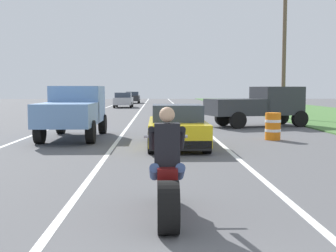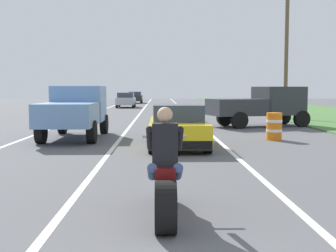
{
  "view_description": "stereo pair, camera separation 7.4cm",
  "coord_description": "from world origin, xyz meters",
  "px_view_note": "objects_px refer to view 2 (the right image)",
  "views": [
    {
      "loc": [
        -0.4,
        -2.41,
        1.87
      ],
      "look_at": [
        -0.12,
        7.82,
        1.0
      ],
      "focal_mm": 46.75,
      "sensor_mm": 36.0,
      "label": 1
    },
    {
      "loc": [
        -0.33,
        -2.42,
        1.87
      ],
      "look_at": [
        -0.12,
        7.82,
        1.0
      ],
      "focal_mm": 46.75,
      "sensor_mm": 36.0,
      "label": 2
    }
  ],
  "objects_px": {
    "construction_barrel_nearest": "(274,126)",
    "distant_car_far_ahead": "(126,100)",
    "sports_car_yellow": "(178,127)",
    "distant_car_further_ahead": "(135,97)",
    "pickup_truck_left_lane_light_blue": "(75,109)",
    "pickup_truck_right_shoulder_dark_grey": "(262,104)",
    "motorcycle_with_rider": "(165,179)"
  },
  "relations": [
    {
      "from": "construction_barrel_nearest",
      "to": "distant_car_far_ahead",
      "type": "bearing_deg",
      "value": 105.01
    },
    {
      "from": "sports_car_yellow",
      "to": "distant_car_further_ahead",
      "type": "height_order",
      "value": "distant_car_further_ahead"
    },
    {
      "from": "pickup_truck_left_lane_light_blue",
      "to": "sports_car_yellow",
      "type": "bearing_deg",
      "value": -33.05
    },
    {
      "from": "pickup_truck_left_lane_light_blue",
      "to": "construction_barrel_nearest",
      "type": "bearing_deg",
      "value": -5.46
    },
    {
      "from": "pickup_truck_left_lane_light_blue",
      "to": "pickup_truck_right_shoulder_dark_grey",
      "type": "relative_size",
      "value": 0.93
    },
    {
      "from": "motorcycle_with_rider",
      "to": "distant_car_far_ahead",
      "type": "distance_m",
      "value": 38.15
    },
    {
      "from": "motorcycle_with_rider",
      "to": "distant_car_further_ahead",
      "type": "bearing_deg",
      "value": 93.6
    },
    {
      "from": "motorcycle_with_rider",
      "to": "sports_car_yellow",
      "type": "height_order",
      "value": "motorcycle_with_rider"
    },
    {
      "from": "sports_car_yellow",
      "to": "construction_barrel_nearest",
      "type": "bearing_deg",
      "value": 25.94
    },
    {
      "from": "pickup_truck_right_shoulder_dark_grey",
      "to": "distant_car_further_ahead",
      "type": "bearing_deg",
      "value": 103.0
    },
    {
      "from": "sports_car_yellow",
      "to": "construction_barrel_nearest",
      "type": "height_order",
      "value": "sports_car_yellow"
    },
    {
      "from": "distant_car_further_ahead",
      "to": "construction_barrel_nearest",
      "type": "bearing_deg",
      "value": -79.95
    },
    {
      "from": "sports_car_yellow",
      "to": "pickup_truck_left_lane_light_blue",
      "type": "relative_size",
      "value": 0.9
    },
    {
      "from": "construction_barrel_nearest",
      "to": "motorcycle_with_rider",
      "type": "bearing_deg",
      "value": -112.97
    },
    {
      "from": "sports_car_yellow",
      "to": "distant_car_further_ahead",
      "type": "xyz_separation_m",
      "value": [
        -3.75,
        43.3,
        0.14
      ]
    },
    {
      "from": "motorcycle_with_rider",
      "to": "pickup_truck_right_shoulder_dark_grey",
      "type": "height_order",
      "value": "pickup_truck_right_shoulder_dark_grey"
    },
    {
      "from": "pickup_truck_left_lane_light_blue",
      "to": "distant_car_far_ahead",
      "type": "height_order",
      "value": "pickup_truck_left_lane_light_blue"
    },
    {
      "from": "distant_car_far_ahead",
      "to": "distant_car_further_ahead",
      "type": "height_order",
      "value": "same"
    },
    {
      "from": "sports_car_yellow",
      "to": "construction_barrel_nearest",
      "type": "relative_size",
      "value": 4.3
    },
    {
      "from": "construction_barrel_nearest",
      "to": "pickup_truck_right_shoulder_dark_grey",
      "type": "bearing_deg",
      "value": 81.23
    },
    {
      "from": "sports_car_yellow",
      "to": "construction_barrel_nearest",
      "type": "distance_m",
      "value": 4.02
    },
    {
      "from": "pickup_truck_left_lane_light_blue",
      "to": "distant_car_far_ahead",
      "type": "relative_size",
      "value": 1.2
    },
    {
      "from": "pickup_truck_left_lane_light_blue",
      "to": "pickup_truck_right_shoulder_dark_grey",
      "type": "height_order",
      "value": "same"
    },
    {
      "from": "pickup_truck_left_lane_light_blue",
      "to": "construction_barrel_nearest",
      "type": "distance_m",
      "value": 7.46
    },
    {
      "from": "construction_barrel_nearest",
      "to": "distant_car_further_ahead",
      "type": "bearing_deg",
      "value": 100.05
    },
    {
      "from": "distant_car_further_ahead",
      "to": "pickup_truck_left_lane_light_blue",
      "type": "bearing_deg",
      "value": -90.06
    },
    {
      "from": "sports_car_yellow",
      "to": "construction_barrel_nearest",
      "type": "xyz_separation_m",
      "value": [
        3.61,
        1.76,
        -0.13
      ]
    },
    {
      "from": "pickup_truck_right_shoulder_dark_grey",
      "to": "distant_car_far_ahead",
      "type": "distance_m",
      "value": 23.99
    },
    {
      "from": "pickup_truck_right_shoulder_dark_grey",
      "to": "distant_car_far_ahead",
      "type": "height_order",
      "value": "pickup_truck_right_shoulder_dark_grey"
    },
    {
      "from": "motorcycle_with_rider",
      "to": "distant_car_far_ahead",
      "type": "xyz_separation_m",
      "value": [
        -3.44,
        37.99,
        0.18
      ]
    },
    {
      "from": "sports_car_yellow",
      "to": "pickup_truck_left_lane_light_blue",
      "type": "xyz_separation_m",
      "value": [
        -3.79,
        2.46,
        0.48
      ]
    },
    {
      "from": "construction_barrel_nearest",
      "to": "distant_car_far_ahead",
      "type": "distance_m",
      "value": 29.24
    }
  ]
}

